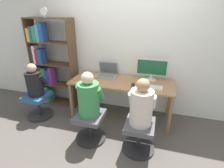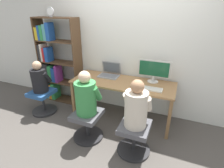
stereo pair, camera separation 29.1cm
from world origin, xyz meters
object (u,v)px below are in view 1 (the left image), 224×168
(office_chair_left, at_px, (139,135))
(person_at_monitor, at_px, (141,105))
(laptop, at_px, (107,73))
(person_near_shelf, at_px, (34,82))
(desktop_monitor, at_px, (152,69))
(keyboard, at_px, (149,87))
(desk_clock, at_px, (44,12))
(office_chair_right, at_px, (90,125))
(office_chair_side, at_px, (39,104))
(bookshelf, at_px, (47,66))
(person_at_laptop, at_px, (89,97))

(office_chair_left, height_order, person_at_monitor, person_at_monitor)
(laptop, height_order, person_near_shelf, person_near_shelf)
(desktop_monitor, distance_m, person_at_monitor, 0.96)
(keyboard, bearing_deg, desk_clock, 173.94)
(office_chair_left, relative_size, office_chair_right, 1.00)
(laptop, distance_m, office_chair_side, 1.41)
(office_chair_right, bearing_deg, bookshelf, 145.52)
(desktop_monitor, xyz_separation_m, bookshelf, (-2.08, -0.05, -0.10))
(desk_clock, bearing_deg, person_near_shelf, -97.86)
(office_chair_right, bearing_deg, person_at_laptop, 90.00)
(person_at_monitor, xyz_separation_m, office_chair_side, (-1.94, 0.34, -0.48))
(laptop, distance_m, office_chair_right, 1.05)
(person_at_monitor, height_order, desk_clock, desk_clock)
(bookshelf, xyz_separation_m, person_near_shelf, (0.09, -0.54, -0.13))
(desktop_monitor, relative_size, person_at_laptop, 0.82)
(keyboard, distance_m, office_chair_left, 0.79)
(laptop, xyz_separation_m, office_chair_right, (0.01, -0.91, -0.53))
(desktop_monitor, relative_size, person_near_shelf, 0.93)
(office_chair_left, bearing_deg, desk_clock, 156.48)
(office_chair_left, distance_m, office_chair_side, 1.97)
(desktop_monitor, distance_m, keyboard, 0.38)
(office_chair_left, bearing_deg, person_at_laptop, 178.38)
(office_chair_left, height_order, office_chair_side, same)
(person_near_shelf, bearing_deg, desktop_monitor, 16.51)
(person_at_laptop, xyz_separation_m, bookshelf, (-1.27, 0.87, 0.09))
(office_chair_left, bearing_deg, office_chair_side, 169.91)
(desktop_monitor, relative_size, office_chair_right, 1.15)
(office_chair_left, distance_m, bookshelf, 2.29)
(office_chair_right, height_order, person_at_laptop, person_at_laptop)
(office_chair_left, bearing_deg, office_chair_right, 178.78)
(person_at_laptop, relative_size, person_near_shelf, 1.13)
(office_chair_side, bearing_deg, laptop, 26.21)
(person_at_monitor, bearing_deg, desk_clock, 156.61)
(desktop_monitor, bearing_deg, person_at_laptop, -131.30)
(laptop, bearing_deg, office_chair_side, -153.79)
(person_at_monitor, bearing_deg, person_near_shelf, 169.93)
(keyboard, height_order, office_chair_left, keyboard)
(desktop_monitor, xyz_separation_m, office_chair_side, (-1.99, -0.59, -0.68))
(office_chair_right, relative_size, desk_clock, 2.79)
(desktop_monitor, distance_m, person_near_shelf, 2.09)
(keyboard, height_order, office_chair_side, keyboard)
(bookshelf, bearing_deg, desk_clock, -25.11)
(person_at_laptop, relative_size, desk_clock, 3.92)
(keyboard, distance_m, person_at_laptop, 1.00)
(laptop, xyz_separation_m, person_at_monitor, (0.77, -0.92, -0.04))
(bookshelf, bearing_deg, laptop, 1.71)
(desk_clock, bearing_deg, desktop_monitor, 3.65)
(desk_clock, relative_size, person_near_shelf, 0.29)
(person_near_shelf, bearing_deg, office_chair_right, -15.76)
(keyboard, bearing_deg, laptop, 159.06)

